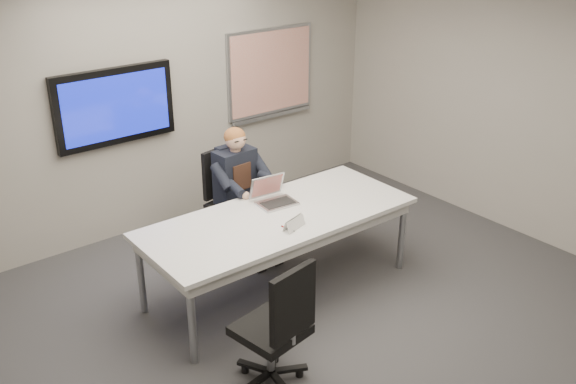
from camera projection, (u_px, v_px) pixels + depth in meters
floor at (339, 344)px, 5.46m from camera, size 6.00×6.00×0.02m
ceiling at (352, 5)px, 4.31m from camera, size 6.00×6.00×0.02m
wall_back at (157, 106)px, 7.02m from camera, size 6.00×0.02×2.80m
wall_right at (557, 119)px, 6.59m from camera, size 0.02×6.00×2.80m
conference_table at (279, 224)px, 5.96m from camera, size 2.60×1.11×0.80m
tv_display at (115, 106)px, 6.66m from camera, size 1.30×0.09×0.80m
whiteboard at (271, 73)px, 7.83m from camera, size 1.25×0.08×1.10m
office_chair_far at (232, 216)px, 6.92m from camera, size 0.60×0.60×1.08m
office_chair_near at (275, 347)px, 4.88m from camera, size 0.59×0.59×1.09m
seated_person at (246, 206)px, 6.66m from camera, size 0.44×0.75×1.37m
laptop at (273, 196)px, 6.15m from camera, size 0.38×0.37×0.25m
name_tent at (294, 223)px, 5.66m from camera, size 0.26×0.14×0.10m
pen at (288, 229)px, 5.66m from camera, size 0.03×0.15×0.01m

